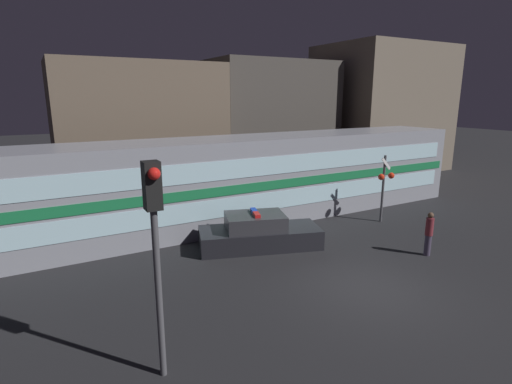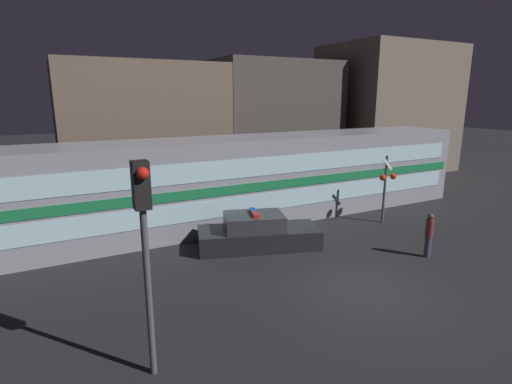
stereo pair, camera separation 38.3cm
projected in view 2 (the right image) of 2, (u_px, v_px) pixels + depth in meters
name	position (u px, v px, depth m)	size (l,w,h in m)	color
ground_plane	(365.00, 290.00, 11.72)	(120.00, 120.00, 0.00)	black
train	(254.00, 179.00, 18.03)	(22.16, 3.10, 3.78)	gray
police_car	(258.00, 234.00, 14.90)	(4.79, 3.00, 1.41)	black
pedestrian	(429.00, 235.00, 13.92)	(0.27, 0.27, 1.59)	#3F384C
crossing_signal_near	(386.00, 182.00, 17.45)	(0.89, 0.33, 3.02)	#4C4C51
traffic_light_corner	(144.00, 230.00, 7.46)	(0.30, 0.46, 4.40)	#4C4C51
building_left	(144.00, 132.00, 21.66)	(8.65, 4.30, 7.26)	brown
building_center	(275.00, 121.00, 26.75)	(8.25, 4.68, 7.77)	#47423D
building_right	(387.00, 109.00, 30.31)	(8.91, 6.85, 9.15)	#726656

